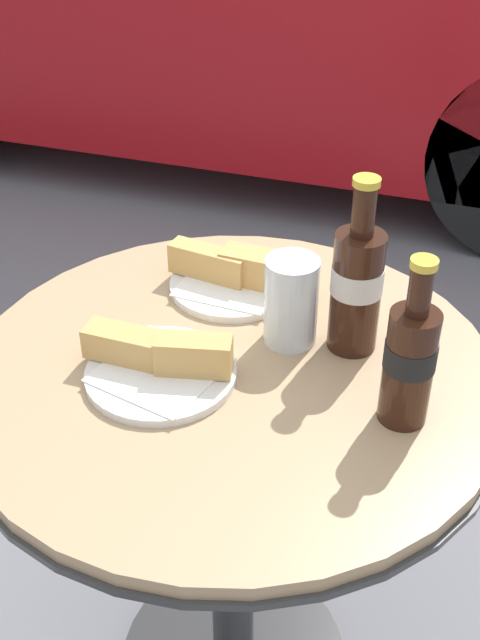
{
  "coord_description": "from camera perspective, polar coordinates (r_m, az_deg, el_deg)",
  "views": [
    {
      "loc": [
        0.29,
        -0.83,
        1.38
      ],
      "look_at": [
        0.0,
        0.04,
        0.75
      ],
      "focal_mm": 45.0,
      "sensor_mm": 36.0,
      "label": 1
    }
  ],
  "objects": [
    {
      "name": "lunch_plate_near",
      "position": [
        1.26,
        -0.12,
        3.2
      ],
      "size": [
        0.23,
        0.2,
        0.07
      ],
      "color": "white",
      "rests_on": "bistro_table"
    },
    {
      "name": "drinking_glass",
      "position": [
        1.13,
        3.64,
        1.1
      ],
      "size": [
        0.08,
        0.08,
        0.13
      ],
      "color": "silver",
      "rests_on": "bistro_table"
    },
    {
      "name": "cola_bottle_right",
      "position": [
        1.1,
        8.3,
        2.53
      ],
      "size": [
        0.07,
        0.07,
        0.26
      ],
      "color": "#33190F",
      "rests_on": "bistro_table"
    },
    {
      "name": "lunch_plate_far",
      "position": [
        1.09,
        -5.69,
        -3.05
      ],
      "size": [
        0.21,
        0.21,
        0.06
      ],
      "color": "white",
      "rests_on": "bistro_table"
    },
    {
      "name": "bistro_table",
      "position": [
        1.22,
        -0.56,
        -9.27
      ],
      "size": [
        0.75,
        0.75,
        0.7
      ],
      "color": "#333333",
      "rests_on": "ground_plane"
    },
    {
      "name": "cola_bottle_left",
      "position": [
        0.99,
        11.97,
        -2.79
      ],
      "size": [
        0.06,
        0.06,
        0.23
      ],
      "color": "#33190F",
      "rests_on": "bistro_table"
    }
  ]
}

